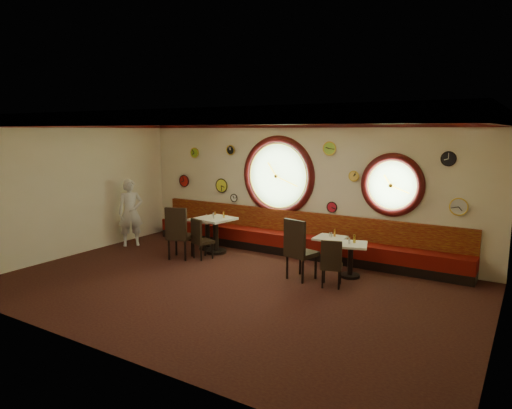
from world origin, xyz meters
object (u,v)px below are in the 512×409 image
condiment_a_pepper (207,217)px  condiment_c_pepper (332,235)px  condiment_d_pepper (349,242)px  condiment_d_bottle (354,239)px  condiment_b_pepper (214,216)px  condiment_a_salt (206,216)px  chair_a (178,230)px  condiment_c_bottle (335,233)px  table_a (207,230)px  condiment_b_bottle (224,215)px  table_b (216,231)px  chair_b (200,236)px  condiment_d_salt (349,240)px  condiment_c_salt (330,234)px  table_c (330,248)px  chair_d (331,260)px  condiment_b_salt (213,215)px  condiment_a_bottle (215,215)px  table_d (350,256)px  waiter (131,213)px  chair_c (298,245)px

condiment_a_pepper → condiment_c_pepper: condiment_a_pepper is taller
condiment_d_pepper → condiment_d_bottle: condiment_d_bottle is taller
condiment_b_pepper → condiment_c_pepper: condiment_b_pepper is taller
condiment_a_salt → chair_a: bearing=-84.4°
condiment_d_bottle → condiment_c_pepper: bearing=153.2°
condiment_c_bottle → condiment_d_bottle: bearing=-34.4°
table_a → condiment_b_pepper: condiment_b_pepper is taller
table_a → condiment_b_bottle: size_ratio=5.33×
table_b → chair_b: 0.63m
chair_a → condiment_a_salt: (-0.12, 1.21, 0.12)m
condiment_d_salt → condiment_d_pepper: (0.03, -0.08, -0.01)m
condiment_a_pepper → condiment_c_salt: bearing=3.3°
table_a → table_c: size_ratio=1.15×
chair_d → condiment_b_pepper: (-3.35, 0.76, 0.39)m
chair_a → condiment_d_bottle: bearing=-3.7°
condiment_b_salt → condiment_a_bottle: condiment_b_salt is taller
chair_d → condiment_d_pepper: (0.07, 0.74, 0.22)m
condiment_b_salt → table_a: bearing=159.7°
table_d → condiment_b_salt: condiment_b_salt is taller
condiment_a_salt → condiment_b_bottle: 0.72m
table_d → condiment_d_pepper: condiment_d_pepper is taller
table_c → condiment_a_pepper: condiment_a_pepper is taller
condiment_d_salt → waiter: bearing=-174.7°
condiment_a_pepper → condiment_b_bottle: (0.60, -0.09, 0.12)m
chair_d → condiment_a_bottle: size_ratio=3.36×
table_c → waiter: size_ratio=0.40×
table_a → condiment_b_salt: bearing=-20.3°
chair_a → condiment_d_pepper: (3.82, 0.80, 0.05)m
table_b → condiment_d_pepper: size_ratio=9.59×
table_c → condiment_b_salt: bearing=-175.5°
table_c → condiment_b_pepper: (-2.82, -0.42, 0.49)m
chair_b → chair_c: bearing=15.4°
table_d → condiment_a_pepper: bearing=176.3°
condiment_c_salt → chair_d: bearing=-65.7°
chair_d → condiment_b_bottle: 3.35m
table_c → chair_b: bearing=-161.2°
chair_a → condiment_b_salt: bearing=58.7°
chair_c → condiment_a_salt: bearing=174.6°
table_c → chair_b: chair_b is taller
condiment_a_pepper → condiment_d_pepper: (3.85, -0.31, -0.08)m
chair_c → condiment_b_pepper: 2.70m
condiment_d_bottle → chair_d: bearing=-98.0°
condiment_d_bottle → condiment_a_bottle: bearing=175.5°
table_a → waiter: bearing=-158.4°
table_a → condiment_a_salt: size_ratio=8.88×
chair_d → condiment_a_bottle: 3.80m
table_a → table_c: table_a is taller
chair_a → condiment_b_bottle: (0.56, 1.01, 0.24)m
table_b → condiment_d_pepper: table_b is taller
table_a → condiment_d_bottle: bearing=-2.5°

